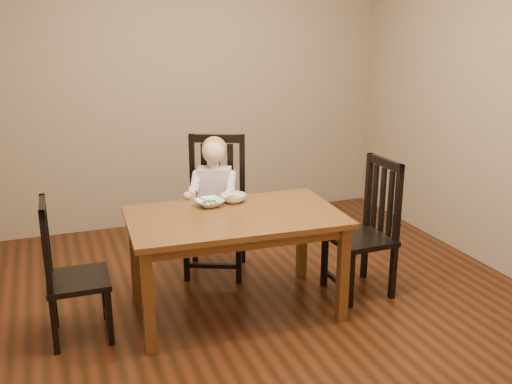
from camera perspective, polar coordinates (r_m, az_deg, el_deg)
name	(u,v)px	position (r m, az deg, el deg)	size (l,w,h in m)	color
room	(264,118)	(3.77, 0.84, 7.40)	(4.01, 4.01, 2.71)	#471F0F
dining_table	(235,226)	(3.87, -2.14, -3.40)	(1.46, 0.92, 0.71)	#543513
chair_child	(216,208)	(4.58, -4.04, -1.58)	(0.61, 0.60, 1.09)	black
chair_left	(70,274)	(3.79, -18.15, -7.75)	(0.39, 0.41, 0.93)	black
chair_right	(366,230)	(4.28, 10.93, -3.76)	(0.43, 0.45, 1.01)	black
toddler	(215,192)	(4.49, -4.17, 0.00)	(0.34, 0.42, 0.58)	beige
bowl_peas	(210,203)	(4.02, -4.65, -1.08)	(0.19, 0.19, 0.05)	white
bowl_veg	(233,198)	(4.10, -2.28, -0.60)	(0.18, 0.18, 0.06)	white
fork	(205,201)	(3.98, -5.15, -0.93)	(0.10, 0.10, 0.05)	silver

